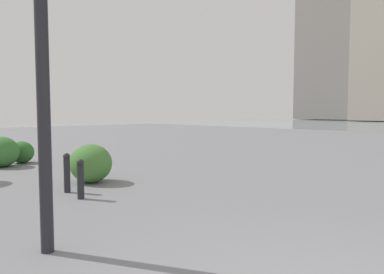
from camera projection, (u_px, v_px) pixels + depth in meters
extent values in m
cube|color=gray|center=(340.00, 16.00, 71.02)|extent=(12.58, 12.05, 39.92)
cylinder|color=#232328|center=(42.00, 65.00, 3.92)|extent=(0.14, 0.14, 4.11)
cylinder|color=#232328|center=(81.00, 182.00, 6.50)|extent=(0.12, 0.12, 0.61)
sphere|color=#232328|center=(80.00, 163.00, 6.48)|extent=(0.13, 0.13, 0.13)
cylinder|color=#232328|center=(67.00, 175.00, 7.02)|extent=(0.12, 0.12, 0.66)
sphere|color=#232328|center=(67.00, 156.00, 7.00)|extent=(0.13, 0.13, 0.13)
ellipsoid|color=#2D6628|center=(22.00, 152.00, 11.02)|extent=(0.76, 0.69, 0.65)
ellipsoid|color=#477F38|center=(91.00, 163.00, 8.01)|extent=(0.99, 0.89, 0.84)
ellipsoid|color=#387533|center=(2.00, 152.00, 10.23)|extent=(1.00, 0.90, 0.85)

